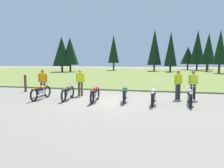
{
  "coord_description": "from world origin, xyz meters",
  "views": [
    {
      "loc": [
        2.76,
        -11.25,
        2.2
      ],
      "look_at": [
        0.0,
        0.6,
        0.9
      ],
      "focal_mm": 34.79,
      "sensor_mm": 36.0,
      "label": 1
    }
  ],
  "objects_px": {
    "rider_with_back_turned": "(80,81)",
    "rider_checking_bike": "(178,83)",
    "motorcycle_silver": "(190,96)",
    "motorcycle_olive": "(68,92)",
    "motorcycle_red": "(95,94)",
    "motorcycle_cream": "(154,96)",
    "motorcycle_orange": "(41,92)",
    "motorcycle_british_green": "(125,93)",
    "trail_marker_post": "(25,83)",
    "rider_near_row_end": "(193,83)",
    "rider_in_hivis_vest": "(43,81)"
  },
  "relations": [
    {
      "from": "motorcycle_orange",
      "to": "rider_checking_bike",
      "type": "height_order",
      "value": "rider_checking_bike"
    },
    {
      "from": "rider_checking_bike",
      "to": "rider_with_back_turned",
      "type": "bearing_deg",
      "value": -178.6
    },
    {
      "from": "motorcycle_olive",
      "to": "rider_with_back_turned",
      "type": "relative_size",
      "value": 1.26
    },
    {
      "from": "motorcycle_orange",
      "to": "rider_checking_bike",
      "type": "relative_size",
      "value": 1.26
    },
    {
      "from": "motorcycle_olive",
      "to": "motorcycle_silver",
      "type": "relative_size",
      "value": 1.0
    },
    {
      "from": "rider_with_back_turned",
      "to": "rider_in_hivis_vest",
      "type": "bearing_deg",
      "value": -165.07
    },
    {
      "from": "rider_checking_bike",
      "to": "motorcycle_olive",
      "type": "bearing_deg",
      "value": -164.88
    },
    {
      "from": "motorcycle_british_green",
      "to": "rider_with_back_turned",
      "type": "bearing_deg",
      "value": 157.62
    },
    {
      "from": "motorcycle_red",
      "to": "motorcycle_british_green",
      "type": "bearing_deg",
      "value": 16.21
    },
    {
      "from": "motorcycle_olive",
      "to": "motorcycle_british_green",
      "type": "xyz_separation_m",
      "value": [
        3.21,
        0.24,
        0.0
      ]
    },
    {
      "from": "motorcycle_orange",
      "to": "motorcycle_cream",
      "type": "relative_size",
      "value": 1.0
    },
    {
      "from": "motorcycle_silver",
      "to": "rider_near_row_end",
      "type": "height_order",
      "value": "rider_near_row_end"
    },
    {
      "from": "motorcycle_british_green",
      "to": "motorcycle_orange",
      "type": "bearing_deg",
      "value": -174.91
    },
    {
      "from": "rider_near_row_end",
      "to": "rider_checking_bike",
      "type": "height_order",
      "value": "same"
    },
    {
      "from": "motorcycle_red",
      "to": "rider_checking_bike",
      "type": "distance_m",
      "value": 4.8
    },
    {
      "from": "motorcycle_red",
      "to": "rider_with_back_turned",
      "type": "relative_size",
      "value": 1.26
    },
    {
      "from": "motorcycle_british_green",
      "to": "motorcycle_silver",
      "type": "relative_size",
      "value": 1.0
    },
    {
      "from": "motorcycle_orange",
      "to": "motorcycle_silver",
      "type": "bearing_deg",
      "value": 1.91
    },
    {
      "from": "motorcycle_red",
      "to": "motorcycle_cream",
      "type": "distance_m",
      "value": 3.1
    },
    {
      "from": "motorcycle_silver",
      "to": "motorcycle_olive",
      "type": "bearing_deg",
      "value": -179.29
    },
    {
      "from": "motorcycle_orange",
      "to": "rider_with_back_turned",
      "type": "distance_m",
      "value": 2.47
    },
    {
      "from": "motorcycle_british_green",
      "to": "rider_in_hivis_vest",
      "type": "height_order",
      "value": "rider_in_hivis_vest"
    },
    {
      "from": "motorcycle_cream",
      "to": "motorcycle_silver",
      "type": "xyz_separation_m",
      "value": [
        1.78,
        0.26,
        0.0
      ]
    },
    {
      "from": "rider_with_back_turned",
      "to": "trail_marker_post",
      "type": "relative_size",
      "value": 1.38
    },
    {
      "from": "rider_near_row_end",
      "to": "rider_checking_bike",
      "type": "xyz_separation_m",
      "value": [
        -0.81,
        -0.01,
        0.0
      ]
    },
    {
      "from": "motorcycle_olive",
      "to": "rider_with_back_turned",
      "type": "height_order",
      "value": "rider_with_back_turned"
    },
    {
      "from": "motorcycle_olive",
      "to": "rider_near_row_end",
      "type": "bearing_deg",
      "value": 13.46
    },
    {
      "from": "motorcycle_orange",
      "to": "motorcycle_silver",
      "type": "distance_m",
      "value": 8.13
    },
    {
      "from": "motorcycle_british_green",
      "to": "rider_checking_bike",
      "type": "xyz_separation_m",
      "value": [
        2.86,
        1.4,
        0.51
      ]
    },
    {
      "from": "trail_marker_post",
      "to": "motorcycle_olive",
      "type": "bearing_deg",
      "value": -27.62
    },
    {
      "from": "motorcycle_orange",
      "to": "motorcycle_silver",
      "type": "height_order",
      "value": "same"
    },
    {
      "from": "rider_with_back_turned",
      "to": "rider_checking_bike",
      "type": "relative_size",
      "value": 1.0
    },
    {
      "from": "rider_near_row_end",
      "to": "rider_in_hivis_vest",
      "type": "distance_m",
      "value": 9.02
    },
    {
      "from": "motorcycle_cream",
      "to": "rider_in_hivis_vest",
      "type": "distance_m",
      "value": 6.97
    },
    {
      "from": "motorcycle_british_green",
      "to": "rider_checking_bike",
      "type": "relative_size",
      "value": 1.26
    },
    {
      "from": "trail_marker_post",
      "to": "motorcycle_silver",
      "type": "bearing_deg",
      "value": -11.3
    },
    {
      "from": "motorcycle_cream",
      "to": "trail_marker_post",
      "type": "xyz_separation_m",
      "value": [
        -9.06,
        2.42,
        0.17
      ]
    },
    {
      "from": "motorcycle_red",
      "to": "motorcycle_cream",
      "type": "relative_size",
      "value": 1.0
    },
    {
      "from": "motorcycle_olive",
      "to": "motorcycle_british_green",
      "type": "bearing_deg",
      "value": 4.22
    },
    {
      "from": "motorcycle_orange",
      "to": "rider_with_back_turned",
      "type": "xyz_separation_m",
      "value": [
        1.74,
        1.69,
        0.51
      ]
    },
    {
      "from": "motorcycle_orange",
      "to": "motorcycle_red",
      "type": "height_order",
      "value": "same"
    },
    {
      "from": "rider_checking_bike",
      "to": "rider_in_hivis_vest",
      "type": "relative_size",
      "value": 1.0
    },
    {
      "from": "rider_with_back_turned",
      "to": "motorcycle_red",
      "type": "bearing_deg",
      "value": -48.51
    },
    {
      "from": "motorcycle_orange",
      "to": "rider_in_hivis_vest",
      "type": "distance_m",
      "value": 1.31
    },
    {
      "from": "rider_near_row_end",
      "to": "rider_checking_bike",
      "type": "bearing_deg",
      "value": -179.54
    },
    {
      "from": "motorcycle_red",
      "to": "motorcycle_british_green",
      "type": "height_order",
      "value": "same"
    },
    {
      "from": "motorcycle_red",
      "to": "rider_with_back_turned",
      "type": "height_order",
      "value": "rider_with_back_turned"
    },
    {
      "from": "rider_with_back_turned",
      "to": "rider_in_hivis_vest",
      "type": "height_order",
      "value": "same"
    },
    {
      "from": "rider_checking_bike",
      "to": "trail_marker_post",
      "type": "relative_size",
      "value": 1.38
    },
    {
      "from": "motorcycle_british_green",
      "to": "trail_marker_post",
      "type": "xyz_separation_m",
      "value": [
        -7.51,
        2.01,
        0.17
      ]
    }
  ]
}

